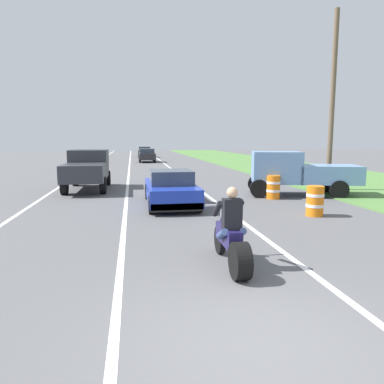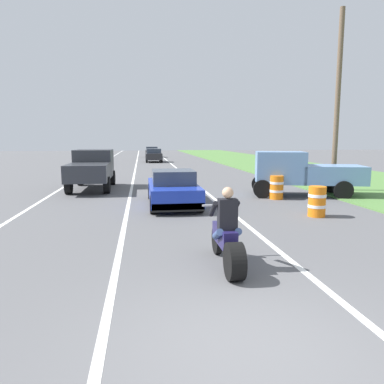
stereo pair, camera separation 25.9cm
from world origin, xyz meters
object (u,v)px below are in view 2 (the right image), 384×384
Objects in this scene: pickup_truck_left_lane_dark_grey at (92,168)px; distant_car_further_ahead at (152,152)px; construction_barrel_nearest at (317,201)px; construction_barrel_mid at (277,187)px; motorcycle_with_rider at (227,239)px; sports_car_blue at (173,189)px; pickup_truck_right_shoulder_light_blue at (301,171)px; distant_car_far_ahead at (154,155)px.

pickup_truck_left_lane_dark_grey is 33.68m from distant_car_further_ahead.
construction_barrel_mid is at bearing 90.36° from construction_barrel_nearest.
motorcycle_with_rider is at bearing -89.81° from distant_car_further_ahead.
distant_car_further_ahead is (-4.21, 41.28, 0.27)m from construction_barrel_nearest.
pickup_truck_right_shoulder_light_blue reaches higher than sports_car_blue.
distant_car_further_ahead is at bearing 96.34° from construction_barrel_mid.
motorcycle_with_rider reaches higher than construction_barrel_nearest.
distant_car_further_ahead is at bearing 90.19° from motorcycle_with_rider.
distant_car_far_ahead reaches higher than construction_barrel_mid.
construction_barrel_nearest is 3.56m from construction_barrel_mid.
pickup_truck_right_shoulder_light_blue is (9.56, -3.54, 0.00)m from pickup_truck_left_lane_dark_grey.
sports_car_blue reaches higher than construction_barrel_mid.
motorcycle_with_rider is 2.21× the size of construction_barrel_mid.
construction_barrel_nearest is at bearing -89.64° from construction_barrel_mid.
pickup_truck_right_shoulder_light_blue is 4.55m from construction_barrel_nearest.
motorcycle_with_rider is at bearing -122.11° from pickup_truck_right_shoulder_light_blue.
motorcycle_with_rider reaches higher than construction_barrel_mid.
distant_car_further_ahead is at bearing 89.55° from sports_car_blue.
pickup_truck_left_lane_dark_grey is 0.93× the size of pickup_truck_right_shoulder_light_blue.
pickup_truck_right_shoulder_light_blue is 37.41m from distant_car_further_ahead.
construction_barrel_mid is 0.25× the size of distant_car_further_ahead.
pickup_truck_left_lane_dark_grey is at bearing 159.67° from pickup_truck_right_shoulder_light_blue.
distant_car_further_ahead is (-4.19, 37.72, 0.27)m from construction_barrel_mid.
construction_barrel_mid is at bearing -152.18° from pickup_truck_right_shoulder_light_blue.
distant_car_further_ahead reaches higher than construction_barrel_nearest.
construction_barrel_mid is at bearing 62.98° from motorcycle_with_rider.
pickup_truck_right_shoulder_light_blue is at bearing -77.51° from distant_car_far_ahead.
pickup_truck_left_lane_dark_grey is at bearing 152.36° from construction_barrel_mid.
sports_car_blue is at bearing 148.95° from construction_barrel_nearest.
construction_barrel_nearest is 0.25× the size of distant_car_far_ahead.
construction_barrel_nearest is at bearing 47.05° from motorcycle_with_rider.
pickup_truck_left_lane_dark_grey is 1.20× the size of distant_car_further_ahead.
pickup_truck_right_shoulder_light_blue reaches higher than distant_car_far_ahead.
construction_barrel_nearest is (8.19, -7.84, -0.60)m from pickup_truck_left_lane_dark_grey.
construction_barrel_nearest is (4.06, 4.37, -0.09)m from motorcycle_with_rider.
construction_barrel_mid is (-0.02, 3.56, 0.00)m from construction_barrel_nearest.
pickup_truck_right_shoulder_light_blue is 5.14× the size of construction_barrel_mid.
pickup_truck_right_shoulder_light_blue reaches higher than motorcycle_with_rider.
sports_car_blue is (-0.45, 7.08, 0.04)m from motorcycle_with_rider.
distant_car_far_ahead is at bearing 90.42° from motorcycle_with_rider.
sports_car_blue is at bearing -90.45° from distant_car_further_ahead.
construction_barrel_nearest is 30.29m from distant_car_far_ahead.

